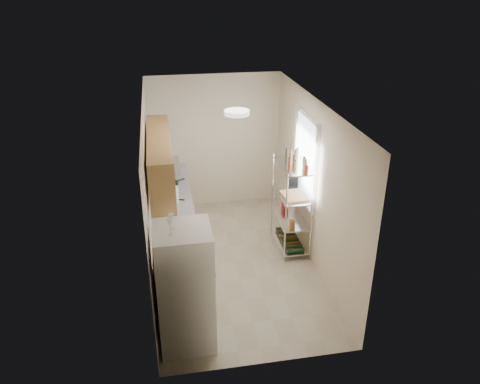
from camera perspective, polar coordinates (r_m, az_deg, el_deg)
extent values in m
cube|color=#B1A88F|center=(7.67, -0.71, -8.56)|extent=(2.50, 4.40, 0.01)
cube|color=white|center=(6.58, -0.83, 10.66)|extent=(2.50, 4.40, 0.01)
cube|color=beige|center=(9.05, -3.07, 6.13)|extent=(2.50, 0.01, 2.60)
cube|color=beige|center=(5.15, 3.33, -9.94)|extent=(2.50, 0.01, 2.60)
cube|color=beige|center=(6.96, -11.02, -0.46)|extent=(0.01, 4.40, 2.60)
cube|color=beige|center=(7.32, 8.97, 1.04)|extent=(0.01, 4.40, 2.60)
cube|color=tan|center=(7.74, -8.02, -4.68)|extent=(0.60, 3.48, 0.86)
cube|color=gray|center=(7.53, -8.11, -1.71)|extent=(0.63, 3.51, 0.04)
cube|color=#B7BABC|center=(6.54, -7.93, -6.25)|extent=(0.52, 0.44, 0.04)
cube|color=#B7BABC|center=(8.95, -6.70, -0.08)|extent=(0.01, 0.55, 0.72)
cube|color=tan|center=(6.84, -9.70, 3.87)|extent=(0.33, 2.20, 0.72)
cube|color=#B7BABC|center=(7.74, -9.21, 3.13)|extent=(0.50, 0.60, 0.12)
cube|color=white|center=(7.52, 8.05, 3.84)|extent=(0.06, 1.00, 1.46)
cube|color=silver|center=(8.06, 6.04, -6.02)|extent=(0.45, 0.90, 0.02)
cube|color=silver|center=(7.83, 6.18, -3.20)|extent=(0.45, 0.90, 0.02)
cube|color=silver|center=(7.63, 6.34, -0.23)|extent=(0.45, 0.90, 0.02)
cube|color=silver|center=(7.43, 6.52, 3.25)|extent=(0.45, 0.90, 0.02)
cylinder|color=silver|center=(7.30, 5.59, -3.41)|extent=(0.02, 0.02, 1.55)
cylinder|color=silver|center=(8.05, 3.95, -0.47)|extent=(0.02, 0.02, 1.55)
cylinder|color=silver|center=(7.42, 8.77, -3.11)|extent=(0.02, 0.02, 1.55)
cylinder|color=silver|center=(8.16, 6.86, -0.24)|extent=(0.02, 0.02, 1.55)
cylinder|color=white|center=(6.31, -0.38, 9.68)|extent=(0.34, 0.34, 0.05)
cube|color=white|center=(5.80, -6.69, -11.51)|extent=(0.67, 0.67, 1.62)
cylinder|color=silver|center=(7.62, -8.55, -0.29)|extent=(0.28, 0.28, 0.23)
cylinder|color=black|center=(7.69, -8.89, -0.80)|extent=(0.33, 0.33, 0.04)
cylinder|color=black|center=(8.25, -8.21, 1.09)|extent=(0.29, 0.29, 0.04)
cube|color=tan|center=(7.51, 6.66, -0.47)|extent=(0.39, 0.49, 0.03)
cube|color=black|center=(7.88, 6.46, 1.84)|extent=(0.20, 0.27, 0.28)
cube|color=#B51623|center=(8.07, 5.48, -1.57)|extent=(0.11, 0.14, 0.15)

